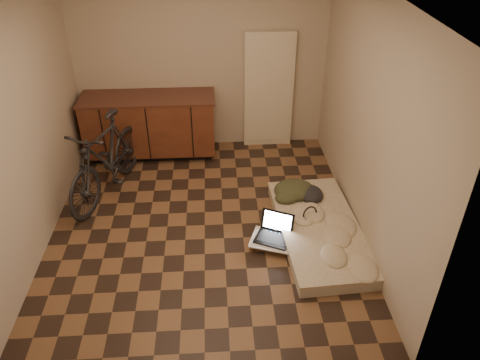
{
  "coord_description": "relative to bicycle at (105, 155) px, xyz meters",
  "views": [
    {
      "loc": [
        0.15,
        -4.31,
        3.48
      ],
      "look_at": [
        0.42,
        0.1,
        0.55
      ],
      "focal_mm": 35.0,
      "sensor_mm": 36.0,
      "label": 1
    }
  ],
  "objects": [
    {
      "name": "clothing_pile",
      "position": [
        2.36,
        -0.41,
        -0.3
      ],
      "size": [
        0.55,
        0.47,
        0.21
      ],
      "primitive_type": null,
      "rotation": [
        0.0,
        0.0,
        0.06
      ],
      "color": "#333720",
      "rests_on": "futon"
    },
    {
      "name": "appliance_panel",
      "position": [
        2.15,
        1.19,
        0.28
      ],
      "size": [
        0.7,
        0.1,
        1.7
      ],
      "primitive_type": "cube",
      "color": "beige",
      "rests_on": "ground"
    },
    {
      "name": "room_shell",
      "position": [
        1.2,
        -0.75,
        0.73
      ],
      "size": [
        3.5,
        4.0,
        2.6
      ],
      "color": "brown",
      "rests_on": "ground"
    },
    {
      "name": "bicycle",
      "position": [
        0.0,
        0.0,
        0.0
      ],
      "size": [
        1.07,
        1.82,
        1.13
      ],
      "primitive_type": "imported",
      "rotation": [
        0.0,
        0.0,
        -0.34
      ],
      "color": "black",
      "rests_on": "ground"
    },
    {
      "name": "lap_desk",
      "position": [
        2.0,
        -1.18,
        -0.48
      ],
      "size": [
        0.66,
        0.54,
        0.1
      ],
      "rotation": [
        0.0,
        0.0,
        -0.34
      ],
      "color": "brown",
      "rests_on": "ground"
    },
    {
      "name": "mouse",
      "position": [
        2.2,
        -1.28,
        -0.46
      ],
      "size": [
        0.08,
        0.1,
        0.03
      ],
      "primitive_type": "ellipsoid",
      "rotation": [
        0.0,
        0.0,
        -0.42
      ],
      "color": "white",
      "rests_on": "lap_desk"
    },
    {
      "name": "laptop",
      "position": [
        1.97,
        -1.12,
        -0.42
      ],
      "size": [
        0.47,
        0.46,
        0.25
      ],
      "rotation": [
        0.0,
        0.0,
        -0.44
      ],
      "color": "black",
      "rests_on": "lap_desk"
    },
    {
      "name": "futon",
      "position": [
        2.5,
        -1.02,
        -0.49
      ],
      "size": [
        0.98,
        1.87,
        0.16
      ],
      "rotation": [
        0.0,
        0.0,
        0.06
      ],
      "color": "#C1B59A",
      "rests_on": "ground"
    },
    {
      "name": "headphones",
      "position": [
        2.41,
        -0.9,
        -0.34
      ],
      "size": [
        0.27,
        0.27,
        0.14
      ],
      "primitive_type": null,
      "rotation": [
        0.0,
        0.0,
        0.44
      ],
      "color": "black",
      "rests_on": "futon"
    },
    {
      "name": "cabinets",
      "position": [
        0.45,
        0.95,
        -0.1
      ],
      "size": [
        1.84,
        0.62,
        0.91
      ],
      "color": "black",
      "rests_on": "ground"
    }
  ]
}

